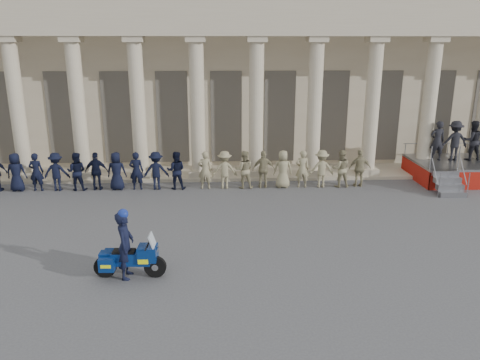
# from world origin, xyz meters

# --- Properties ---
(ground) EXTENTS (90.00, 90.00, 0.00)m
(ground) POSITION_xyz_m (0.00, 0.00, 0.00)
(ground) COLOR #49494C
(ground) RESTS_ON ground
(building) EXTENTS (40.00, 12.50, 9.00)m
(building) POSITION_xyz_m (-0.00, 14.74, 4.52)
(building) COLOR tan
(building) RESTS_ON ground
(officer_rank) EXTENTS (20.53, 0.62, 1.63)m
(officer_rank) POSITION_xyz_m (-4.00, 6.54, 0.82)
(officer_rank) COLOR black
(officer_rank) RESTS_ON ground
(reviewing_stand) EXTENTS (4.37, 4.16, 2.68)m
(reviewing_stand) POSITION_xyz_m (10.66, 7.39, 1.42)
(reviewing_stand) COLOR gray
(reviewing_stand) RESTS_ON ground
(motorcycle) EXTENTS (1.92, 0.79, 1.23)m
(motorcycle) POSITION_xyz_m (-2.73, -1.34, 0.53)
(motorcycle) COLOR black
(motorcycle) RESTS_ON ground
(rider) EXTENTS (0.47, 0.69, 1.93)m
(rider) POSITION_xyz_m (-2.84, -1.34, 0.95)
(rider) COLOR black
(rider) RESTS_ON ground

